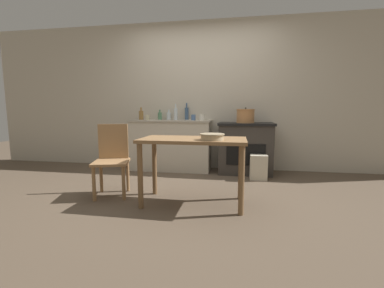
{
  "coord_description": "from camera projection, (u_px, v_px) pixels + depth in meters",
  "views": [
    {
      "loc": [
        0.61,
        -2.97,
        1.03
      ],
      "look_at": [
        0.0,
        0.53,
        0.56
      ],
      "focal_mm": 24.0,
      "sensor_mm": 36.0,
      "label": 1
    }
  ],
  "objects": [
    {
      "name": "stove",
      "position": [
        245.0,
        148.0,
        4.21
      ],
      "size": [
        0.89,
        0.57,
        0.83
      ],
      "color": "#38332D",
      "rests_on": "ground_plane"
    },
    {
      "name": "bottle_far_left",
      "position": [
        160.0,
        116.0,
        4.55
      ],
      "size": [
        0.07,
        0.07,
        0.18
      ],
      "color": "#517F5B",
      "rests_on": "counter_cabinet"
    },
    {
      "name": "mixing_bowl_large",
      "position": [
        212.0,
        136.0,
        2.61
      ],
      "size": [
        0.25,
        0.25,
        0.07
      ],
      "color": "tan",
      "rests_on": "work_table"
    },
    {
      "name": "cup_center_right",
      "position": [
        147.0,
        117.0,
        4.37
      ],
      "size": [
        0.07,
        0.07,
        0.09
      ],
      "primitive_type": "cylinder",
      "color": "beige",
      "rests_on": "counter_cabinet"
    },
    {
      "name": "cup_right",
      "position": [
        202.0,
        117.0,
        4.2
      ],
      "size": [
        0.09,
        0.09,
        0.1
      ],
      "primitive_type": "cylinder",
      "color": "silver",
      "rests_on": "counter_cabinet"
    },
    {
      "name": "counter_cabinet",
      "position": [
        171.0,
        145.0,
        4.44
      ],
      "size": [
        1.38,
        0.51,
        0.86
      ],
      "color": "beige",
      "rests_on": "ground_plane"
    },
    {
      "name": "bottle_center",
      "position": [
        169.0,
        116.0,
        4.55
      ],
      "size": [
        0.08,
        0.08,
        0.18
      ],
      "color": "silver",
      "rests_on": "counter_cabinet"
    },
    {
      "name": "wall_back",
      "position": [
        202.0,
        96.0,
        4.52
      ],
      "size": [
        8.0,
        0.07,
        2.55
      ],
      "color": "beige",
      "rests_on": "ground_plane"
    },
    {
      "name": "stock_pot",
      "position": [
        245.0,
        116.0,
        4.08
      ],
      "size": [
        0.29,
        0.29,
        0.24
      ],
      "color": "#B77A47",
      "rests_on": "stove"
    },
    {
      "name": "bottle_center_left",
      "position": [
        141.0,
        115.0,
        4.52
      ],
      "size": [
        0.08,
        0.08,
        0.22
      ],
      "color": "olive",
      "rests_on": "counter_cabinet"
    },
    {
      "name": "work_table",
      "position": [
        193.0,
        149.0,
        2.78
      ],
      "size": [
        1.14,
        0.57,
        0.73
      ],
      "color": "olive",
      "rests_on": "ground_plane"
    },
    {
      "name": "chair",
      "position": [
        112.0,
        158.0,
        3.12
      ],
      "size": [
        0.49,
        0.49,
        0.86
      ],
      "rotation": [
        0.0,
        0.0,
        0.27
      ],
      "color": "#997047",
      "rests_on": "ground_plane"
    },
    {
      "name": "ground_plane",
      "position": [
        185.0,
        195.0,
        3.14
      ],
      "size": [
        14.0,
        14.0,
        0.0
      ],
      "primitive_type": "plane",
      "color": "brown"
    },
    {
      "name": "cup_mid_right",
      "position": [
        193.0,
        117.0,
        4.25
      ],
      "size": [
        0.07,
        0.07,
        0.09
      ],
      "primitive_type": "cylinder",
      "color": "#4C6B99",
      "rests_on": "counter_cabinet"
    },
    {
      "name": "bottle_left",
      "position": [
        176.0,
        114.0,
        4.42
      ],
      "size": [
        0.06,
        0.06,
        0.28
      ],
      "color": "silver",
      "rests_on": "counter_cabinet"
    },
    {
      "name": "flour_sack",
      "position": [
        258.0,
        167.0,
        3.82
      ],
      "size": [
        0.25,
        0.17,
        0.37
      ],
      "primitive_type": "cube",
      "color": "beige",
      "rests_on": "ground_plane"
    },
    {
      "name": "bottle_mid_left",
      "position": [
        187.0,
        113.0,
        4.51
      ],
      "size": [
        0.07,
        0.07,
        0.29
      ],
      "color": "#3D5675",
      "rests_on": "counter_cabinet"
    }
  ]
}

